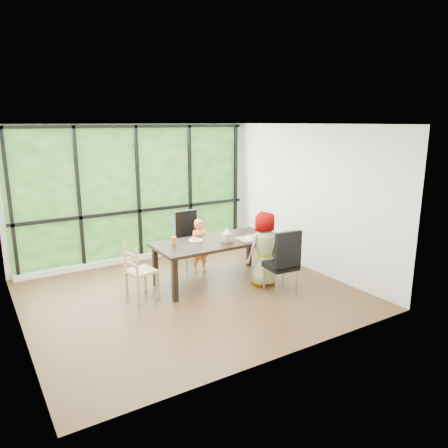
{
  "coord_description": "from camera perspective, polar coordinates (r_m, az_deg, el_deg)",
  "views": [
    {
      "loc": [
        -2.94,
        -5.76,
        2.74
      ],
      "look_at": [
        0.74,
        0.17,
        1.05
      ],
      "focal_mm": 34.03,
      "sensor_mm": 36.0,
      "label": 1
    }
  ],
  "objects": [
    {
      "name": "child_older",
      "position": [
        7.23,
        5.46,
        -3.32
      ],
      "size": [
        0.63,
        0.41,
        1.29
      ],
      "primitive_type": "imported",
      "rotation": [
        0.0,
        0.0,
        3.14
      ],
      "color": "slate",
      "rests_on": "ground"
    },
    {
      "name": "straw_pink",
      "position": [
        7.52,
        5.89,
        -0.46
      ],
      "size": [
        0.01,
        0.04,
        0.2
      ],
      "primitive_type": "cylinder",
      "rotation": [
        0.14,
        0.0,
        0.0
      ],
      "color": "pink",
      "rests_on": "green_cup"
    },
    {
      "name": "window_mullions",
      "position": [
        8.59,
        -11.41,
        4.03
      ],
      "size": [
        4.8,
        0.06,
        2.65
      ],
      "primitive_type": null,
      "color": "black",
      "rests_on": "back_wall"
    },
    {
      "name": "window_sill",
      "position": [
        8.86,
        -10.92,
        -4.32
      ],
      "size": [
        4.8,
        0.12,
        0.1
      ],
      "primitive_type": "cube",
      "color": "silver",
      "rests_on": "ground"
    },
    {
      "name": "placemat",
      "position": [
        7.44,
        3.61,
        -1.9
      ],
      "size": [
        0.47,
        0.34,
        0.01
      ],
      "primitive_type": "cube",
      "color": "tan",
      "rests_on": "dining_table"
    },
    {
      "name": "chair_end_beech",
      "position": [
        6.84,
        -11.07,
        -6.22
      ],
      "size": [
        0.46,
        0.48,
        0.9
      ],
      "primitive_type": "cube",
      "rotation": [
        0.0,
        0.0,
        1.74
      ],
      "color": "tan",
      "rests_on": "ground"
    },
    {
      "name": "foliage_backdrop",
      "position": [
        8.63,
        -11.5,
        4.06
      ],
      "size": [
        4.8,
        0.02,
        2.65
      ],
      "primitive_type": "cube",
      "color": "#164814",
      "rests_on": "back_wall"
    },
    {
      "name": "plate_far",
      "position": [
        7.3,
        -3.87,
        -2.18
      ],
      "size": [
        0.24,
        0.24,
        0.02
      ],
      "primitive_type": "cylinder",
      "color": "white",
      "rests_on": "dining_table"
    },
    {
      "name": "crepe_rolls_near",
      "position": [
        7.44,
        3.69,
        -1.67
      ],
      "size": [
        0.05,
        0.12,
        0.04
      ],
      "primitive_type": null,
      "color": "tan",
      "rests_on": "plate_near"
    },
    {
      "name": "straw_white",
      "position": [
        7.06,
        -6.8,
        -1.41
      ],
      "size": [
        0.01,
        0.04,
        0.2
      ],
      "primitive_type": "cylinder",
      "rotation": [
        0.14,
        0.0,
        0.0
      ],
      "color": "white",
      "rests_on": "orange_cup"
    },
    {
      "name": "back_wall",
      "position": [
        8.65,
        -11.55,
        4.08
      ],
      "size": [
        5.0,
        0.0,
        5.0
      ],
      "primitive_type": "plane",
      "rotation": [
        1.57,
        0.0,
        0.0
      ],
      "color": "silver",
      "rests_on": "ground"
    },
    {
      "name": "chair_interior_leather",
      "position": [
        6.96,
        7.64,
        -4.94
      ],
      "size": [
        0.51,
        0.51,
        1.08
      ],
      "primitive_type": "cube",
      "rotation": [
        0.0,
        0.0,
        3.03
      ],
      "color": "black",
      "rests_on": "ground"
    },
    {
      "name": "tissue_box",
      "position": [
        7.24,
        0.37,
        -1.78
      ],
      "size": [
        0.16,
        0.16,
        0.14
      ],
      "primitive_type": "cube",
      "color": "tan",
      "rests_on": "dining_table"
    },
    {
      "name": "dining_table",
      "position": [
        7.4,
        -1.07,
        -5.03
      ],
      "size": [
        2.15,
        0.99,
        0.75
      ],
      "primitive_type": "cube",
      "rotation": [
        0.0,
        0.0,
        0.01
      ],
      "color": "black",
      "rests_on": "ground"
    },
    {
      "name": "child_toddler",
      "position": [
        7.85,
        -3.25,
        -2.96
      ],
      "size": [
        0.4,
        0.29,
        1.01
      ],
      "primitive_type": "imported",
      "rotation": [
        0.0,
        0.0,
        -0.13
      ],
      "color": "orange",
      "rests_on": "ground"
    },
    {
      "name": "crepe_rolls_far",
      "position": [
        7.29,
        -3.88,
        -1.99
      ],
      "size": [
        0.1,
        0.12,
        0.04
      ],
      "primitive_type": null,
      "color": "tan",
      "rests_on": "plate_far"
    },
    {
      "name": "orange_cup",
      "position": [
        7.08,
        -6.78,
        -2.24
      ],
      "size": [
        0.08,
        0.08,
        0.13
      ],
      "primitive_type": "cylinder",
      "color": "#E25C18",
      "rests_on": "dining_table"
    },
    {
      "name": "plate_near",
      "position": [
        7.45,
        3.69,
        -1.86
      ],
      "size": [
        0.24,
        0.24,
        0.02
      ],
      "primitive_type": "cylinder",
      "color": "white",
      "rests_on": "dining_table"
    },
    {
      "name": "ground",
      "position": [
        7.03,
        -4.47,
        -9.39
      ],
      "size": [
        5.0,
        5.0,
        0.0
      ],
      "primitive_type": "plane",
      "color": "black",
      "rests_on": "ground"
    },
    {
      "name": "tissue",
      "position": [
        7.21,
        0.37,
        -0.84
      ],
      "size": [
        0.12,
        0.12,
        0.11
      ],
      "primitive_type": "cone",
      "color": "white",
      "rests_on": "tissue_box"
    },
    {
      "name": "green_cup",
      "position": [
        7.55,
        5.87,
        -1.23
      ],
      "size": [
        0.08,
        0.08,
        0.13
      ],
      "primitive_type": "cylinder",
      "color": "#5CB631",
      "rests_on": "dining_table"
    },
    {
      "name": "chair_window_leather",
      "position": [
        8.12,
        -4.53,
        -2.16
      ],
      "size": [
        0.46,
        0.46,
        1.08
      ],
      "primitive_type": "cube",
      "rotation": [
        0.0,
        0.0,
        -0.01
      ],
      "color": "black",
      "rests_on": "ground"
    }
  ]
}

